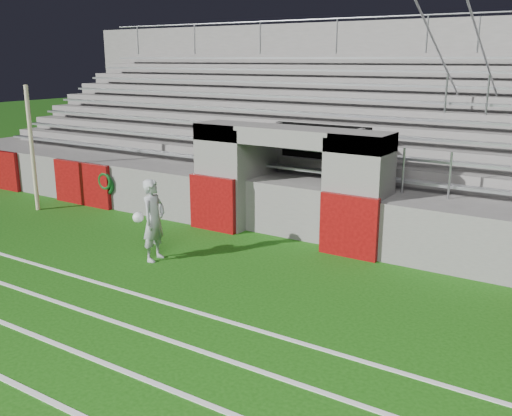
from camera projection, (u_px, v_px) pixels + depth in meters
The scene contains 5 objects.
ground at pixel (196, 283), 10.77m from camera, with size 90.00×90.00×0.00m, color #164B0C.
field_post at pixel (32, 149), 15.57m from camera, with size 0.11×0.11×3.44m, color beige.
stadium_structure at pixel (363, 150), 16.87m from camera, with size 26.00×8.48×5.42m.
goalkeeper_with_ball at pixel (153, 220), 11.82m from camera, with size 0.71×0.68×1.73m.
hose_coil at pixel (106, 183), 15.85m from camera, with size 0.56×0.15×0.65m.
Camera 1 is at (6.41, -7.84, 4.11)m, focal length 40.00 mm.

